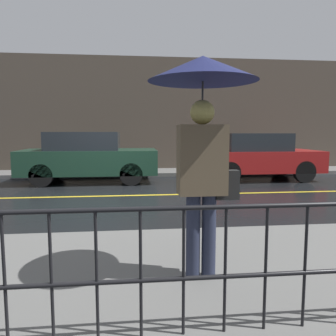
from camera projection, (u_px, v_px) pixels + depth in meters
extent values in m
plane|color=black|center=(116.00, 196.00, 8.52)|extent=(80.00, 80.00, 0.00)
cube|color=#60605E|center=(95.00, 277.00, 3.60)|extent=(28.00, 2.94, 0.14)
cube|color=#60605E|center=(121.00, 173.00, 12.81)|extent=(28.00, 1.70, 0.14)
cube|color=gold|center=(116.00, 196.00, 8.52)|extent=(25.20, 0.12, 0.01)
cube|color=#4C4238|center=(121.00, 115.00, 13.55)|extent=(28.00, 0.30, 4.72)
cylinder|color=black|center=(72.00, 211.00, 2.28)|extent=(12.00, 0.04, 0.04)
cylinder|color=black|center=(74.00, 284.00, 2.34)|extent=(12.00, 0.04, 0.04)
cylinder|color=black|center=(5.00, 281.00, 2.28)|extent=(0.02, 0.02, 0.97)
cylinder|color=black|center=(51.00, 279.00, 2.32)|extent=(0.02, 0.02, 0.97)
cylinder|color=black|center=(97.00, 276.00, 2.35)|extent=(0.02, 0.02, 0.97)
cylinder|color=black|center=(141.00, 274.00, 2.38)|extent=(0.02, 0.02, 0.97)
cylinder|color=black|center=(184.00, 272.00, 2.42)|extent=(0.02, 0.02, 0.97)
cylinder|color=black|center=(225.00, 270.00, 2.45)|extent=(0.02, 0.02, 0.97)
cylinder|color=black|center=(266.00, 268.00, 2.49)|extent=(0.02, 0.02, 0.97)
cylinder|color=black|center=(305.00, 267.00, 2.52)|extent=(0.02, 0.02, 0.97)
cylinder|color=#23283D|center=(193.00, 236.00, 3.39)|extent=(0.15, 0.15, 0.89)
cylinder|color=#23283D|center=(209.00, 236.00, 3.41)|extent=(0.15, 0.15, 0.89)
cube|color=brown|center=(202.00, 160.00, 3.31)|extent=(0.48, 0.29, 0.70)
sphere|color=tan|center=(202.00, 112.00, 3.26)|extent=(0.24, 0.24, 0.24)
cylinder|color=#262628|center=(202.00, 121.00, 3.27)|extent=(0.02, 0.02, 0.78)
cone|color=#191E4C|center=(203.00, 69.00, 3.21)|extent=(1.09, 1.09, 0.25)
cube|color=black|center=(227.00, 185.00, 3.37)|extent=(0.24, 0.12, 0.30)
cube|color=#193828|center=(90.00, 161.00, 10.80)|extent=(4.35, 1.89, 0.78)
cube|color=#1E2328|center=(84.00, 141.00, 10.71)|extent=(2.26, 1.74, 0.58)
cylinder|color=black|center=(131.00, 168.00, 11.81)|extent=(0.71, 0.22, 0.71)
cylinder|color=black|center=(131.00, 174.00, 10.16)|extent=(0.71, 0.22, 0.71)
cylinder|color=black|center=(54.00, 169.00, 11.52)|extent=(0.71, 0.22, 0.71)
cylinder|color=black|center=(41.00, 175.00, 9.86)|extent=(0.71, 0.22, 0.71)
cube|color=maroon|center=(258.00, 161.00, 11.43)|extent=(4.08, 1.95, 0.72)
cube|color=#1E2328|center=(254.00, 142.00, 11.34)|extent=(2.12, 1.79, 0.59)
cylinder|color=black|center=(281.00, 166.00, 12.45)|extent=(0.72, 0.22, 0.72)
cylinder|color=black|center=(304.00, 172.00, 10.75)|extent=(0.72, 0.22, 0.72)
cylinder|color=black|center=(216.00, 167.00, 12.18)|extent=(0.72, 0.22, 0.72)
cylinder|color=black|center=(229.00, 173.00, 10.47)|extent=(0.72, 0.22, 0.72)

